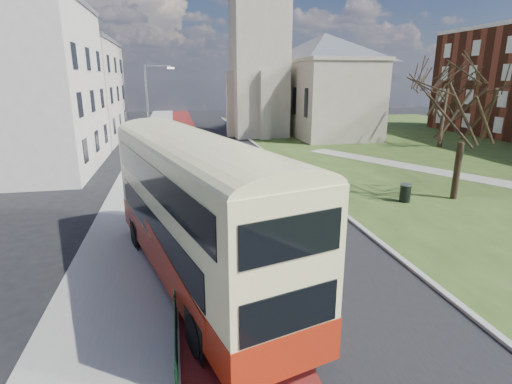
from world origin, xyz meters
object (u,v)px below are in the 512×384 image
object	(u,v)px
streetlamp	(150,115)
litter_bin	(405,193)
winter_tree_near	(468,95)
winter_tree_far	(447,90)
bus	(195,205)

from	to	relation	value
streetlamp	litter_bin	world-z (taller)	streetlamp
winter_tree_near	winter_tree_far	world-z (taller)	winter_tree_near
bus	winter_tree_far	distance (m)	36.82
streetlamp	winter_tree_near	size ratio (longest dim) A/B	0.89
winter_tree_far	litter_bin	world-z (taller)	winter_tree_far
winter_tree_near	litter_bin	bearing A→B (deg)	-179.83
bus	litter_bin	xyz separation A→B (m)	(12.75, 7.31, -2.38)
winter_tree_near	litter_bin	size ratio (longest dim) A/B	8.19
bus	winter_tree_near	distance (m)	17.96
litter_bin	bus	bearing A→B (deg)	-150.18
streetlamp	bus	world-z (taller)	streetlamp
bus	winter_tree_near	world-z (taller)	winter_tree_near
bus	litter_bin	distance (m)	14.89
winter_tree_near	winter_tree_far	bearing A→B (deg)	56.78
winter_tree_near	winter_tree_far	xyz separation A→B (m)	(11.25, 17.18, -0.29)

